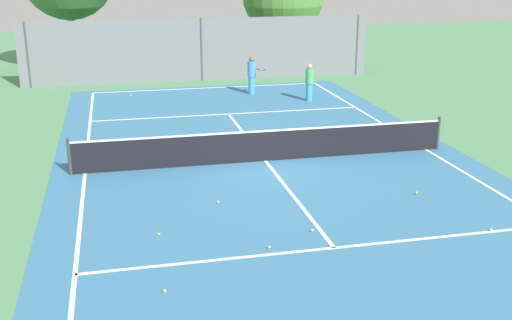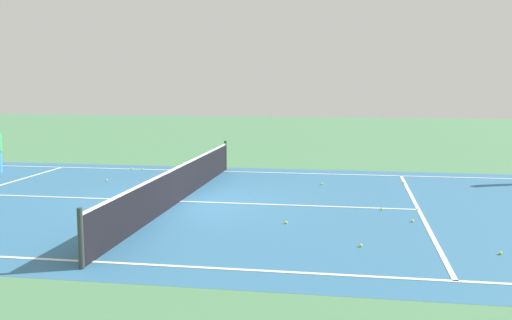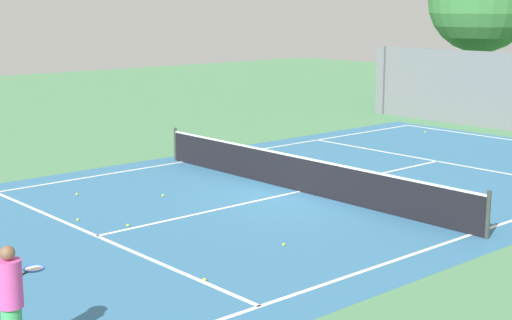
{
  "view_description": "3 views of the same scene",
  "coord_description": "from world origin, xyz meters",
  "px_view_note": "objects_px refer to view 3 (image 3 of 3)",
  "views": [
    {
      "loc": [
        -4.45,
        -18.22,
        6.05
      ],
      "look_at": [
        -0.73,
        -1.86,
        0.67
      ],
      "focal_mm": 44.0,
      "sensor_mm": 36.0,
      "label": 1
    },
    {
      "loc": [
        -15.12,
        -4.65,
        3.26
      ],
      "look_at": [
        1.19,
        -1.94,
        1.04
      ],
      "focal_mm": 40.59,
      "sensor_mm": 36.0,
      "label": 2
    },
    {
      "loc": [
        14.83,
        -14.73,
        5.09
      ],
      "look_at": [
        -0.07,
        -1.57,
        1.1
      ],
      "focal_mm": 54.14,
      "sensor_mm": 36.0,
      "label": 3
    }
  ],
  "objects_px": {
    "player_1": "(11,301)",
    "tennis_ball_9": "(77,194)",
    "tennis_ball_4": "(282,183)",
    "tennis_ball_10": "(284,244)",
    "tennis_ball_1": "(425,132)",
    "tennis_ball_13": "(257,177)",
    "tennis_ball_7": "(78,220)",
    "tennis_ball_12": "(456,189)",
    "tennis_ball_8": "(128,225)",
    "tennis_ball_6": "(163,195)",
    "tennis_ball_11": "(204,280)"
  },
  "relations": [
    {
      "from": "tennis_ball_9",
      "to": "tennis_ball_8",
      "type": "bearing_deg",
      "value": -9.42
    },
    {
      "from": "tennis_ball_12",
      "to": "tennis_ball_13",
      "type": "bearing_deg",
      "value": -147.77
    },
    {
      "from": "tennis_ball_7",
      "to": "tennis_ball_8",
      "type": "relative_size",
      "value": 1.0
    },
    {
      "from": "player_1",
      "to": "tennis_ball_7",
      "type": "relative_size",
      "value": 26.22
    },
    {
      "from": "tennis_ball_11",
      "to": "tennis_ball_13",
      "type": "bearing_deg",
      "value": 132.08
    },
    {
      "from": "tennis_ball_7",
      "to": "tennis_ball_12",
      "type": "bearing_deg",
      "value": 66.05
    },
    {
      "from": "tennis_ball_1",
      "to": "tennis_ball_6",
      "type": "relative_size",
      "value": 1.0
    },
    {
      "from": "tennis_ball_4",
      "to": "tennis_ball_8",
      "type": "height_order",
      "value": "same"
    },
    {
      "from": "tennis_ball_7",
      "to": "tennis_ball_12",
      "type": "height_order",
      "value": "same"
    },
    {
      "from": "tennis_ball_13",
      "to": "tennis_ball_9",
      "type": "bearing_deg",
      "value": -107.28
    },
    {
      "from": "tennis_ball_6",
      "to": "tennis_ball_13",
      "type": "bearing_deg",
      "value": 90.98
    },
    {
      "from": "tennis_ball_1",
      "to": "tennis_ball_11",
      "type": "bearing_deg",
      "value": -66.02
    },
    {
      "from": "tennis_ball_12",
      "to": "tennis_ball_1",
      "type": "bearing_deg",
      "value": 131.29
    },
    {
      "from": "tennis_ball_8",
      "to": "tennis_ball_10",
      "type": "relative_size",
      "value": 1.0
    },
    {
      "from": "tennis_ball_8",
      "to": "tennis_ball_6",
      "type": "bearing_deg",
      "value": 129.07
    },
    {
      "from": "tennis_ball_9",
      "to": "tennis_ball_13",
      "type": "distance_m",
      "value": 5.4
    },
    {
      "from": "tennis_ball_4",
      "to": "tennis_ball_12",
      "type": "bearing_deg",
      "value": 39.5
    },
    {
      "from": "tennis_ball_8",
      "to": "tennis_ball_13",
      "type": "xyz_separation_m",
      "value": [
        -1.9,
        5.73,
        0.0
      ]
    },
    {
      "from": "player_1",
      "to": "tennis_ball_6",
      "type": "relative_size",
      "value": 26.22
    },
    {
      "from": "tennis_ball_4",
      "to": "tennis_ball_12",
      "type": "xyz_separation_m",
      "value": [
        3.79,
        3.13,
        0.0
      ]
    },
    {
      "from": "tennis_ball_9",
      "to": "tennis_ball_11",
      "type": "height_order",
      "value": "same"
    },
    {
      "from": "tennis_ball_6",
      "to": "tennis_ball_12",
      "type": "relative_size",
      "value": 1.0
    },
    {
      "from": "player_1",
      "to": "tennis_ball_10",
      "type": "bearing_deg",
      "value": 101.0
    },
    {
      "from": "tennis_ball_7",
      "to": "tennis_ball_1",
      "type": "bearing_deg",
      "value": 98.0
    },
    {
      "from": "player_1",
      "to": "tennis_ball_13",
      "type": "height_order",
      "value": "player_1"
    },
    {
      "from": "tennis_ball_6",
      "to": "tennis_ball_7",
      "type": "relative_size",
      "value": 1.0
    },
    {
      "from": "tennis_ball_6",
      "to": "tennis_ball_8",
      "type": "height_order",
      "value": "same"
    },
    {
      "from": "tennis_ball_8",
      "to": "tennis_ball_12",
      "type": "bearing_deg",
      "value": 71.16
    },
    {
      "from": "tennis_ball_10",
      "to": "tennis_ball_11",
      "type": "height_order",
      "value": "same"
    },
    {
      "from": "player_1",
      "to": "tennis_ball_1",
      "type": "relative_size",
      "value": 26.22
    },
    {
      "from": "tennis_ball_1",
      "to": "tennis_ball_13",
      "type": "relative_size",
      "value": 1.0
    },
    {
      "from": "tennis_ball_9",
      "to": "tennis_ball_12",
      "type": "height_order",
      "value": "same"
    },
    {
      "from": "player_1",
      "to": "tennis_ball_9",
      "type": "height_order",
      "value": "player_1"
    },
    {
      "from": "tennis_ball_7",
      "to": "tennis_ball_10",
      "type": "relative_size",
      "value": 1.0
    },
    {
      "from": "player_1",
      "to": "tennis_ball_13",
      "type": "distance_m",
      "value": 12.64
    },
    {
      "from": "tennis_ball_10",
      "to": "tennis_ball_1",
      "type": "bearing_deg",
      "value": 115.82
    },
    {
      "from": "tennis_ball_7",
      "to": "tennis_ball_13",
      "type": "xyz_separation_m",
      "value": [
        -0.71,
        6.38,
        0.0
      ]
    },
    {
      "from": "tennis_ball_9",
      "to": "tennis_ball_4",
      "type": "bearing_deg",
      "value": 61.98
    },
    {
      "from": "tennis_ball_4",
      "to": "tennis_ball_10",
      "type": "relative_size",
      "value": 1.0
    },
    {
      "from": "tennis_ball_7",
      "to": "tennis_ball_10",
      "type": "distance_m",
      "value": 5.25
    },
    {
      "from": "tennis_ball_10",
      "to": "tennis_ball_11",
      "type": "relative_size",
      "value": 1.0
    },
    {
      "from": "tennis_ball_7",
      "to": "tennis_ball_10",
      "type": "height_order",
      "value": "same"
    },
    {
      "from": "tennis_ball_4",
      "to": "tennis_ball_6",
      "type": "bearing_deg",
      "value": -107.22
    },
    {
      "from": "tennis_ball_7",
      "to": "tennis_ball_10",
      "type": "xyz_separation_m",
      "value": [
        4.69,
        2.37,
        0.0
      ]
    },
    {
      "from": "tennis_ball_10",
      "to": "tennis_ball_4",
      "type": "bearing_deg",
      "value": 136.97
    },
    {
      "from": "tennis_ball_4",
      "to": "player_1",
      "type": "bearing_deg",
      "value": -62.42
    },
    {
      "from": "tennis_ball_6",
      "to": "tennis_ball_1",
      "type": "bearing_deg",
      "value": 97.05
    },
    {
      "from": "tennis_ball_6",
      "to": "tennis_ball_9",
      "type": "relative_size",
      "value": 1.0
    },
    {
      "from": "tennis_ball_11",
      "to": "tennis_ball_7",
      "type": "bearing_deg",
      "value": 177.33
    },
    {
      "from": "tennis_ball_6",
      "to": "tennis_ball_7",
      "type": "distance_m",
      "value": 2.99
    }
  ]
}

